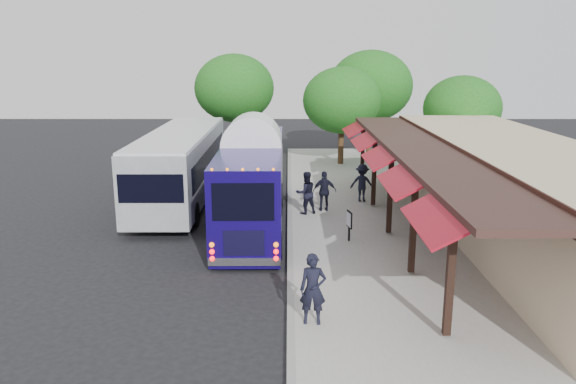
% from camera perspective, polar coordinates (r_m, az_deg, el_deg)
% --- Properties ---
extents(ground, '(90.00, 90.00, 0.00)m').
position_cam_1_polar(ground, '(17.62, 0.08, -8.77)').
color(ground, black).
rests_on(ground, ground).
extents(sidewalk, '(10.00, 40.00, 0.15)m').
position_cam_1_polar(sidewalk, '(21.93, 13.29, -4.36)').
color(sidewalk, '#9E9B93').
rests_on(sidewalk, ground).
extents(curb, '(0.20, 40.00, 0.16)m').
position_cam_1_polar(curb, '(21.35, 0.21, -4.48)').
color(curb, gray).
rests_on(curb, ground).
extents(station_shelter, '(8.15, 20.00, 3.60)m').
position_cam_1_polar(station_shelter, '(22.49, 21.96, 0.14)').
color(station_shelter, tan).
rests_on(station_shelter, ground).
extents(coach_bus, '(2.43, 11.17, 3.55)m').
position_cam_1_polar(coach_bus, '(22.78, -3.58, 1.44)').
color(coach_bus, '#120753').
rests_on(coach_bus, ground).
extents(city_bus, '(2.79, 12.32, 3.31)m').
position_cam_1_polar(city_bus, '(26.89, -10.78, 2.95)').
color(city_bus, gray).
rests_on(city_bus, ground).
extents(ped_a, '(0.69, 0.47, 1.83)m').
position_cam_1_polar(ped_a, '(14.22, 2.55, -9.84)').
color(ped_a, black).
rests_on(ped_a, sidewalk).
extents(ped_b, '(1.06, 0.94, 1.82)m').
position_cam_1_polar(ped_b, '(23.83, 1.83, -0.07)').
color(ped_b, black).
rests_on(ped_b, sidewalk).
extents(ped_c, '(1.04, 0.46, 1.75)m').
position_cam_1_polar(ped_c, '(24.31, 3.73, 0.09)').
color(ped_c, black).
rests_on(ped_c, sidewalk).
extents(ped_d, '(1.25, 0.92, 1.73)m').
position_cam_1_polar(ped_d, '(26.10, 7.56, 0.93)').
color(ped_d, black).
rests_on(ped_d, sidewalk).
extents(sign_board, '(0.16, 0.51, 1.12)m').
position_cam_1_polar(sign_board, '(20.44, 6.24, -2.94)').
color(sign_board, black).
rests_on(sign_board, sidewalk).
extents(tree_left, '(4.77, 4.77, 6.10)m').
position_cam_1_polar(tree_left, '(34.78, 5.49, 9.25)').
color(tree_left, '#382314').
rests_on(tree_left, ground).
extents(tree_mid, '(5.56, 5.56, 7.12)m').
position_cam_1_polar(tree_mid, '(38.40, 8.39, 10.60)').
color(tree_mid, '#382314').
rests_on(tree_mid, ground).
extents(tree_right, '(4.42, 4.42, 5.65)m').
position_cam_1_polar(tree_right, '(34.02, 17.27, 8.09)').
color(tree_right, '#382314').
rests_on(tree_right, ground).
extents(tree_far, '(5.37, 5.37, 6.88)m').
position_cam_1_polar(tree_far, '(38.64, -5.48, 10.46)').
color(tree_far, '#382314').
rests_on(tree_far, ground).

